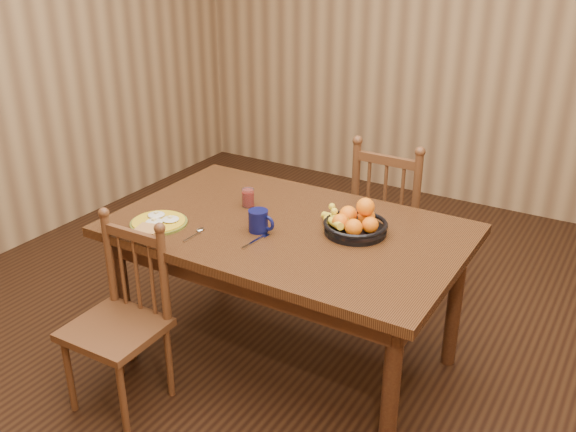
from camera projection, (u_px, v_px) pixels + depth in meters
The scene contains 10 objects.
room at pixel (288, 97), 2.70m from camera, with size 4.52×5.02×2.72m.
dining_table at pixel (288, 242), 2.98m from camera, with size 1.60×1.00×0.75m.
chair_far at pixel (393, 221), 3.67m from camera, with size 0.44×0.42×0.96m.
chair_near at pixel (120, 322), 2.82m from camera, with size 0.39×0.38×0.86m.
breakfast_plate at pixel (158, 222), 2.95m from camera, with size 0.26×0.30×0.04m.
fork at pixel (257, 240), 2.80m from camera, with size 0.04×0.18×0.00m.
spoon at pixel (198, 232), 2.88m from camera, with size 0.04×0.16×0.01m.
coffee_mug at pixel (259, 221), 2.88m from camera, with size 0.13×0.09×0.10m.
juice_glass at pixel (248, 198), 3.14m from camera, with size 0.06×0.06×0.09m.
fruit_bowl at pixel (355, 223), 2.86m from camera, with size 0.32×0.29×0.17m.
Camera 1 is at (1.37, -2.29, 2.00)m, focal length 40.00 mm.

